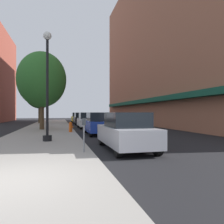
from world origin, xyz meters
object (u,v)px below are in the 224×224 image
at_px(fire_hydrant, 71,127).
at_px(tree_mid, 42,80).
at_px(tree_near, 40,91).
at_px(car_white, 87,121).
at_px(car_yellow, 77,118).
at_px(car_black, 81,119).
at_px(car_blue, 98,124).
at_px(lamppost, 47,84).
at_px(parking_meter_near, 84,131).
at_px(car_silver, 126,132).

bearing_deg(fire_hydrant, tree_mid, 125.61).
distance_m(fire_hydrant, tree_near, 16.72).
relative_size(car_white, car_yellow, 1.00).
relative_size(car_black, car_yellow, 1.00).
distance_m(car_blue, car_black, 13.81).
distance_m(fire_hydrant, car_white, 5.98).
relative_size(lamppost, fire_hydrant, 7.47).
bearing_deg(lamppost, car_white, 72.20).
xyz_separation_m(tree_near, tree_mid, (1.19, -12.36, -0.15)).
xyz_separation_m(parking_meter_near, car_black, (1.95, 21.68, -0.14)).
relative_size(car_blue, car_white, 1.00).
height_order(parking_meter_near, car_black, car_black).
relative_size(lamppost, car_yellow, 1.37).
height_order(tree_near, car_silver, tree_near).
relative_size(parking_meter_near, car_yellow, 0.30).
distance_m(tree_near, car_black, 7.59).
bearing_deg(lamppost, car_black, 78.91).
relative_size(fire_hydrant, car_black, 0.18).
bearing_deg(tree_near, lamppost, -84.26).
distance_m(parking_meter_near, car_silver, 2.12).
relative_size(car_blue, car_black, 1.00).
bearing_deg(parking_meter_near, lamppost, 112.16).
relative_size(parking_meter_near, car_blue, 0.30).
xyz_separation_m(car_blue, car_white, (0.00, 6.85, 0.00)).
height_order(lamppost, car_white, lamppost).
relative_size(tree_mid, car_blue, 1.65).
height_order(lamppost, car_blue, lamppost).
bearing_deg(fire_hydrant, car_blue, -31.36).
xyz_separation_m(lamppost, car_silver, (3.50, -2.99, -2.39)).
bearing_deg(lamppost, tree_near, 95.74).
bearing_deg(tree_near, parking_meter_near, -81.60).
xyz_separation_m(lamppost, car_white, (3.50, 10.91, -2.39)).
relative_size(lamppost, car_blue, 1.37).
xyz_separation_m(tree_mid, car_blue, (4.42, -4.60, -3.86)).
distance_m(tree_mid, car_black, 10.91).
distance_m(car_white, car_yellow, 13.26).
bearing_deg(car_silver, fire_hydrant, 103.17).
bearing_deg(fire_hydrant, tree_near, 102.94).
bearing_deg(car_yellow, car_silver, -87.80).
distance_m(lamppost, tree_near, 21.19).
distance_m(fire_hydrant, car_blue, 2.36).
bearing_deg(lamppost, tree_mid, 96.07).
distance_m(parking_meter_near, tree_near, 25.40).
bearing_deg(car_black, car_blue, -91.55).
height_order(tree_mid, car_yellow, tree_mid).
relative_size(fire_hydrant, car_silver, 0.18).
bearing_deg(car_black, car_yellow, 88.45).
bearing_deg(car_silver, tree_near, 102.75).
relative_size(lamppost, car_silver, 1.37).
bearing_deg(car_blue, car_silver, -88.93).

